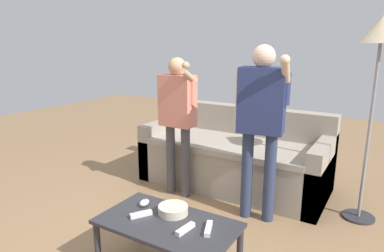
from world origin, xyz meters
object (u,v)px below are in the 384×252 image
at_px(couch, 235,158).
at_px(floor_lamp, 380,43).
at_px(snack_bowl, 173,210).
at_px(player_left, 177,111).
at_px(player_right, 261,114).
at_px(game_remote_wand_far, 209,229).
at_px(game_remote_wand_near, 185,229).
at_px(coffee_table, 167,229).
at_px(game_remote_nunchuk, 144,203).
at_px(game_remote_wand_spare, 141,214).

relative_size(couch, floor_lamp, 1.13).
xyz_separation_m(snack_bowl, player_left, (-0.63, 1.01, 0.46)).
distance_m(player_right, game_remote_wand_far, 1.16).
height_order(couch, game_remote_wand_near, couch).
bearing_deg(game_remote_wand_near, player_left, 125.37).
bearing_deg(coffee_table, couch, 98.99).
distance_m(coffee_table, game_remote_wand_far, 0.30).
distance_m(couch, player_right, 1.04).
relative_size(game_remote_nunchuk, player_right, 0.06).
height_order(snack_bowl, player_right, player_right).
xyz_separation_m(coffee_table, player_left, (-0.66, 1.12, 0.54)).
height_order(couch, player_right, player_right).
height_order(floor_lamp, player_left, floor_lamp).
relative_size(coffee_table, game_remote_wand_spare, 6.24).
distance_m(coffee_table, game_remote_nunchuk, 0.30).
height_order(game_remote_nunchuk, game_remote_wand_near, game_remote_nunchuk).
relative_size(floor_lamp, game_remote_wand_far, 10.77).
bearing_deg(player_right, floor_lamp, 31.23).
xyz_separation_m(coffee_table, game_remote_wand_near, (0.16, -0.04, 0.07)).
xyz_separation_m(game_remote_nunchuk, game_remote_wand_spare, (0.08, -0.13, -0.01)).
bearing_deg(game_remote_wand_spare, game_remote_wand_near, -0.44).
bearing_deg(game_remote_nunchuk, player_right, 62.26).
distance_m(coffee_table, floor_lamp, 2.22).
bearing_deg(snack_bowl, game_remote_nunchuk, -177.82).
bearing_deg(game_remote_nunchuk, game_remote_wand_far, -5.79).
xyz_separation_m(game_remote_wand_far, game_remote_wand_spare, (-0.48, -0.08, 0.00)).
bearing_deg(couch, player_right, -51.22).
distance_m(game_remote_wand_far, game_remote_wand_spare, 0.49).
height_order(player_right, game_remote_wand_spare, player_right).
relative_size(snack_bowl, player_right, 0.13).
bearing_deg(game_remote_wand_spare, player_right, 68.68).
xyz_separation_m(player_right, game_remote_wand_near, (-0.07, -1.10, -0.55)).
relative_size(player_right, game_remote_wand_spare, 10.45).
xyz_separation_m(snack_bowl, game_remote_wand_near, (0.19, -0.15, -0.01)).
bearing_deg(game_remote_wand_near, couch, 104.04).
bearing_deg(game_remote_wand_near, snack_bowl, 142.75).
bearing_deg(coffee_table, floor_lamp, 56.30).
height_order(game_remote_nunchuk, floor_lamp, floor_lamp).
height_order(coffee_table, snack_bowl, snack_bowl).
bearing_deg(player_right, game_remote_wand_spare, -111.32).
bearing_deg(game_remote_nunchuk, player_left, 110.63).
distance_m(snack_bowl, player_left, 1.28).
bearing_deg(game_remote_wand_spare, player_left, 111.84).
bearing_deg(game_remote_wand_near, game_remote_wand_spare, 179.56).
relative_size(snack_bowl, floor_lamp, 0.12).
bearing_deg(game_remote_nunchuk, floor_lamp, 47.94).
bearing_deg(game_remote_wand_far, game_remote_nunchuk, 174.21).
bearing_deg(game_remote_wand_spare, couch, 92.37).
bearing_deg(coffee_table, player_right, 77.66).
bearing_deg(game_remote_wand_near, coffee_table, 167.56).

